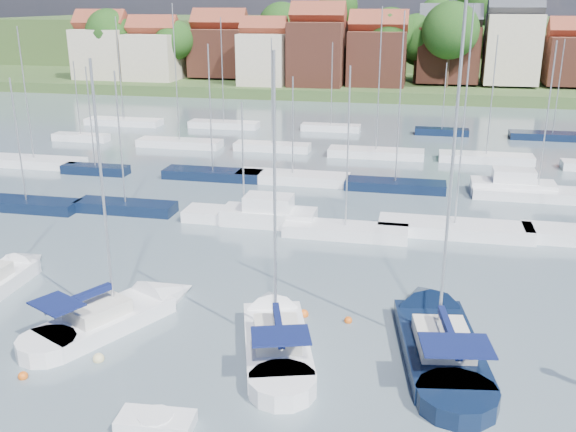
# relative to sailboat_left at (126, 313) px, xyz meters

# --- Properties ---
(ground) EXTENTS (260.00, 260.00, 0.00)m
(ground) POSITION_rel_sailboat_left_xyz_m (9.09, 36.25, -0.36)
(ground) COLOR #4E626B
(ground) RESTS_ON ground
(sailboat_left) EXTENTS (7.37, 10.84, 14.61)m
(sailboat_left) POSITION_rel_sailboat_left_xyz_m (0.00, 0.00, 0.00)
(sailboat_left) COLOR white
(sailboat_left) RESTS_ON ground
(sailboat_centre) EXTENTS (6.09, 11.54, 15.19)m
(sailboat_centre) POSITION_rel_sailboat_left_xyz_m (8.09, -0.32, -0.00)
(sailboat_centre) COLOR white
(sailboat_centre) RESTS_ON ground
(sailboat_navy) EXTENTS (5.42, 13.38, 17.94)m
(sailboat_navy) POSITION_rel_sailboat_left_xyz_m (15.81, 1.41, -0.01)
(sailboat_navy) COLOR black
(sailboat_navy) RESTS_ON ground
(sailboat_far) EXTENTS (2.65, 9.13, 12.14)m
(sailboat_far) POSITION_rel_sailboat_left_xyz_m (-9.02, 2.60, -0.02)
(sailboat_far) COLOR white
(sailboat_far) RESTS_ON ground
(tender) EXTENTS (3.10, 1.61, 0.65)m
(tender) POSITION_rel_sailboat_left_xyz_m (5.14, -8.17, -0.11)
(tender) COLOR white
(tender) RESTS_ON ground
(buoy_b) EXTENTS (0.44, 0.44, 0.44)m
(buoy_b) POSITION_rel_sailboat_left_xyz_m (-2.02, -6.16, -0.36)
(buoy_b) COLOR #D85914
(buoy_b) RESTS_ON ground
(buoy_c) EXTENTS (0.54, 0.54, 0.54)m
(buoy_c) POSITION_rel_sailboat_left_xyz_m (0.55, -4.12, -0.36)
(buoy_c) COLOR beige
(buoy_c) RESTS_ON ground
(buoy_e) EXTENTS (0.42, 0.42, 0.42)m
(buoy_e) POSITION_rel_sailboat_left_xyz_m (11.48, 2.06, -0.36)
(buoy_e) COLOR #D85914
(buoy_e) RESTS_ON ground
(buoy_g) EXTENTS (0.55, 0.55, 0.55)m
(buoy_g) POSITION_rel_sailboat_left_xyz_m (15.08, 0.87, -0.36)
(buoy_g) COLOR #D85914
(buoy_g) RESTS_ON ground
(buoy_h) EXTENTS (0.52, 0.52, 0.52)m
(buoy_h) POSITION_rel_sailboat_left_xyz_m (9.08, 2.27, -0.36)
(buoy_h) COLOR #D85914
(buoy_h) RESTS_ON ground
(marina_field) EXTENTS (79.62, 41.41, 15.93)m
(marina_field) POSITION_rel_sailboat_left_xyz_m (11.00, 31.40, 0.07)
(marina_field) COLOR white
(marina_field) RESTS_ON ground
(far_shore_town) EXTENTS (212.46, 90.00, 22.27)m
(far_shore_town) POSITION_rel_sailboat_left_xyz_m (11.32, 128.92, 4.25)
(far_shore_town) COLOR #3F542A
(far_shore_town) RESTS_ON ground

